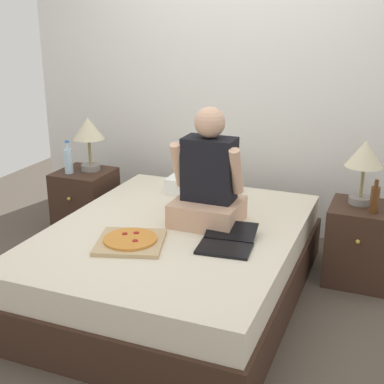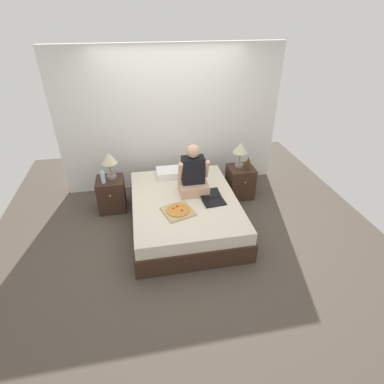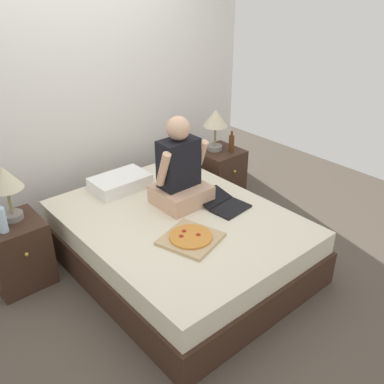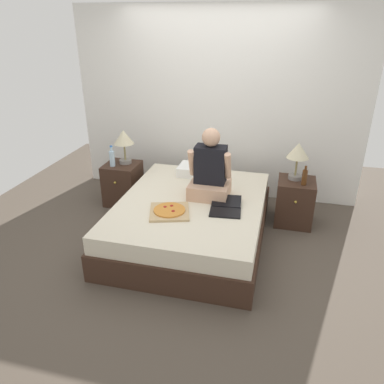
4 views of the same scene
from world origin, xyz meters
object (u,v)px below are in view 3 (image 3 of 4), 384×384
(lamp_on_right_nightstand, at_px, (215,121))
(pizza_box, at_px, (191,238))
(bed, at_px, (179,241))
(water_bottle, at_px, (1,219))
(nightstand_left, at_px, (18,252))
(beer_bottle, at_px, (231,143))
(nightstand_right, at_px, (219,174))
(person_seated, at_px, (180,172))
(laptop, at_px, (224,204))
(lamp_on_left_nightstand, at_px, (5,182))

(lamp_on_right_nightstand, height_order, pizza_box, lamp_on_right_nightstand)
(bed, bearing_deg, lamp_on_right_nightstand, 33.36)
(water_bottle, bearing_deg, nightstand_left, 48.35)
(water_bottle, relative_size, beer_bottle, 1.20)
(nightstand_right, height_order, lamp_on_right_nightstand, lamp_on_right_nightstand)
(nightstand_right, height_order, person_seated, person_seated)
(person_seated, bearing_deg, nightstand_right, 27.27)
(nightstand_right, bearing_deg, laptop, -131.82)
(bed, relative_size, pizza_box, 4.12)
(pizza_box, bearing_deg, person_seated, 58.23)
(lamp_on_left_nightstand, height_order, nightstand_right, lamp_on_left_nightstand)
(nightstand_right, height_order, beer_bottle, beer_bottle)
(beer_bottle, height_order, laptop, beer_bottle)
(bed, distance_m, nightstand_right, 1.32)
(nightstand_right, xyz_separation_m, beer_bottle, (0.07, -0.10, 0.38))
(nightstand_right, bearing_deg, pizza_box, -141.74)
(person_seated, distance_m, pizza_box, 0.66)
(water_bottle, bearing_deg, nightstand_right, 2.20)
(bed, bearing_deg, water_bottle, 154.23)
(bed, xyz_separation_m, lamp_on_right_nightstand, (1.10, 0.72, 0.65))
(laptop, bearing_deg, water_bottle, 156.02)
(bed, height_order, pizza_box, pizza_box)
(nightstand_right, relative_size, beer_bottle, 2.44)
(lamp_on_right_nightstand, bearing_deg, beer_bottle, -56.31)
(beer_bottle, distance_m, laptop, 1.08)
(lamp_on_right_nightstand, bearing_deg, water_bottle, -176.53)
(bed, height_order, nightstand_right, nightstand_right)
(bed, bearing_deg, nightstand_right, 30.82)
(laptop, bearing_deg, lamp_on_right_nightstand, 51.08)
(lamp_on_left_nightstand, distance_m, nightstand_right, 2.30)
(lamp_on_right_nightstand, distance_m, laptop, 1.17)
(nightstand_left, relative_size, person_seated, 0.72)
(lamp_on_left_nightstand, distance_m, lamp_on_right_nightstand, 2.19)
(person_seated, bearing_deg, lamp_on_left_nightstand, 156.57)
(nightstand_right, relative_size, laptop, 1.27)
(lamp_on_right_nightstand, xyz_separation_m, beer_bottle, (0.10, -0.15, -0.23))
(bed, distance_m, laptop, 0.50)
(water_bottle, distance_m, laptop, 1.78)
(lamp_on_right_nightstand, xyz_separation_m, laptop, (-0.69, -0.86, -0.38))
(bed, bearing_deg, lamp_on_left_nightstand, 146.40)
(nightstand_left, height_order, pizza_box, nightstand_left)
(lamp_on_left_nightstand, height_order, water_bottle, lamp_on_left_nightstand)
(lamp_on_left_nightstand, xyz_separation_m, beer_bottle, (2.29, -0.15, -0.23))
(nightstand_right, distance_m, pizza_box, 1.64)
(bed, relative_size, beer_bottle, 8.95)
(beer_bottle, bearing_deg, lamp_on_right_nightstand, 123.69)
(bed, xyz_separation_m, laptop, (0.41, -0.13, 0.27))
(lamp_on_left_nightstand, height_order, lamp_on_right_nightstand, same)
(lamp_on_right_nightstand, bearing_deg, pizza_box, -139.72)
(bed, xyz_separation_m, pizza_box, (-0.15, -0.33, 0.27))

